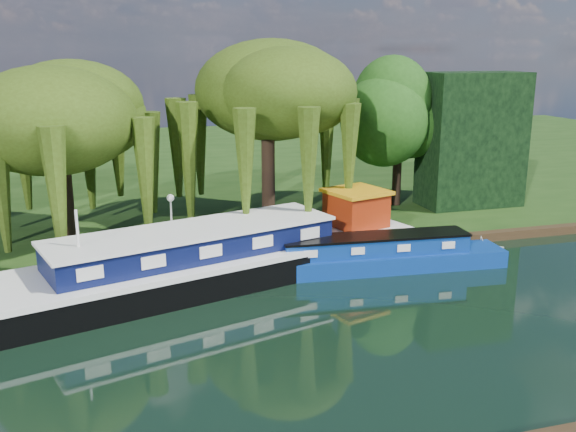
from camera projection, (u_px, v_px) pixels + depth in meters
name	position (u px, v px, depth m)	size (l,w,h in m)	color
ground	(194.00, 348.00, 21.56)	(120.00, 120.00, 0.00)	black
far_bank	(134.00, 168.00, 53.07)	(120.00, 52.00, 0.45)	black
dutch_barge	(222.00, 257.00, 27.71)	(19.93, 9.66, 4.11)	black
narrowboat	(375.00, 257.00, 29.06)	(12.28, 3.00, 1.77)	navy
white_cruiser	(482.00, 256.00, 31.18)	(1.78, 2.06, 1.09)	silver
willow_left	(59.00, 121.00, 29.99)	(6.95, 6.95, 8.33)	black
willow_right	(268.00, 105.00, 32.87)	(7.34, 7.34, 8.95)	black
tree_far_right	(399.00, 118.00, 38.24)	(4.70, 4.70, 7.68)	black
conifer_hedge	(472.00, 140.00, 38.63)	(6.00, 3.00, 8.00)	black
lamppost	(171.00, 206.00, 30.84)	(0.36, 0.36, 2.56)	silver
mooring_posts	(155.00, 250.00, 28.99)	(19.16, 0.16, 1.00)	silver
reeds_near	(507.00, 423.00, 16.27)	(33.70, 1.50, 1.10)	#1B4412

